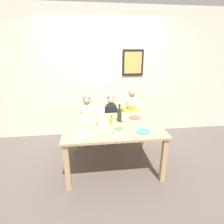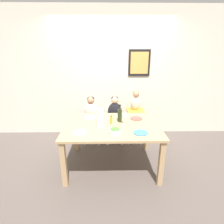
{
  "view_description": "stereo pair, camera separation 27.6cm",
  "coord_description": "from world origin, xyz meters",
  "px_view_note": "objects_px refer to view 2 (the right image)",
  "views": [
    {
      "loc": [
        -0.32,
        -2.51,
        1.81
      ],
      "look_at": [
        0.0,
        0.08,
        0.91
      ],
      "focal_mm": 28.0,
      "sensor_mm": 36.0,
      "label": 1
    },
    {
      "loc": [
        -0.04,
        -2.53,
        1.81
      ],
      "look_at": [
        0.0,
        0.08,
        0.91
      ],
      "focal_mm": 28.0,
      "sensor_mm": 36.0,
      "label": 2
    }
  ],
  "objects_px": {
    "person_child_left": "(91,110)",
    "chair_right_highchair": "(135,117)",
    "chair_far_left": "(92,125)",
    "chair_far_center": "(115,125)",
    "wine_glass_near": "(124,116)",
    "salad_bowl_large": "(115,131)",
    "person_baby_right": "(136,100)",
    "wine_bottle": "(120,115)",
    "person_child_center": "(115,110)",
    "dinner_plate_front_right": "(140,133)",
    "dinner_plate_back_left": "(90,118)",
    "dinner_plate_front_left": "(80,133)",
    "dinner_plate_back_right": "(136,118)",
    "paper_towel_roll": "(100,118)"
  },
  "relations": [
    {
      "from": "person_child_left",
      "to": "chair_right_highchair",
      "type": "bearing_deg",
      "value": -0.05
    },
    {
      "from": "chair_far_left",
      "to": "chair_far_center",
      "type": "xyz_separation_m",
      "value": [
        0.47,
        0.0,
        0.0
      ]
    },
    {
      "from": "wine_glass_near",
      "to": "salad_bowl_large",
      "type": "xyz_separation_m",
      "value": [
        -0.15,
        -0.34,
        -0.08
      ]
    },
    {
      "from": "person_child_left",
      "to": "person_baby_right",
      "type": "distance_m",
      "value": 0.91
    },
    {
      "from": "person_baby_right",
      "to": "wine_bottle",
      "type": "relative_size",
      "value": 1.35
    },
    {
      "from": "person_child_center",
      "to": "dinner_plate_front_right",
      "type": "xyz_separation_m",
      "value": [
        0.33,
        -1.11,
        0.02
      ]
    },
    {
      "from": "chair_far_center",
      "to": "person_child_left",
      "type": "xyz_separation_m",
      "value": [
        -0.47,
        0.0,
        0.33
      ]
    },
    {
      "from": "chair_far_left",
      "to": "person_child_center",
      "type": "relative_size",
      "value": 0.9
    },
    {
      "from": "person_child_center",
      "to": "dinner_plate_back_left",
      "type": "relative_size",
      "value": 2.52
    },
    {
      "from": "chair_far_left",
      "to": "person_child_left",
      "type": "height_order",
      "value": "person_child_left"
    },
    {
      "from": "person_child_center",
      "to": "salad_bowl_large",
      "type": "distance_m",
      "value": 1.12
    },
    {
      "from": "chair_far_left",
      "to": "salad_bowl_large",
      "type": "distance_m",
      "value": 1.26
    },
    {
      "from": "chair_right_highchair",
      "to": "dinner_plate_front_left",
      "type": "height_order",
      "value": "dinner_plate_front_left"
    },
    {
      "from": "wine_glass_near",
      "to": "dinner_plate_back_left",
      "type": "bearing_deg",
      "value": 153.3
    },
    {
      "from": "person_child_left",
      "to": "dinner_plate_back_left",
      "type": "xyz_separation_m",
      "value": [
        0.03,
        -0.49,
        0.02
      ]
    },
    {
      "from": "chair_far_left",
      "to": "wine_glass_near",
      "type": "bearing_deg",
      "value": -52.57
    },
    {
      "from": "person_child_left",
      "to": "salad_bowl_large",
      "type": "relative_size",
      "value": 3.14
    },
    {
      "from": "chair_far_center",
      "to": "salad_bowl_large",
      "type": "height_order",
      "value": "salad_bowl_large"
    },
    {
      "from": "person_child_center",
      "to": "dinner_plate_back_right",
      "type": "bearing_deg",
      "value": -57.49
    },
    {
      "from": "person_baby_right",
      "to": "dinner_plate_back_left",
      "type": "distance_m",
      "value": 1.01
    },
    {
      "from": "paper_towel_roll",
      "to": "dinner_plate_back_right",
      "type": "height_order",
      "value": "paper_towel_roll"
    },
    {
      "from": "salad_bowl_large",
      "to": "dinner_plate_back_left",
      "type": "height_order",
      "value": "salad_bowl_large"
    },
    {
      "from": "dinner_plate_front_left",
      "to": "dinner_plate_back_right",
      "type": "xyz_separation_m",
      "value": [
        0.88,
        0.54,
        0.0
      ]
    },
    {
      "from": "chair_right_highchair",
      "to": "dinner_plate_back_right",
      "type": "relative_size",
      "value": 3.44
    },
    {
      "from": "chair_far_left",
      "to": "dinner_plate_back_right",
      "type": "bearing_deg",
      "value": -33.74
    },
    {
      "from": "wine_glass_near",
      "to": "dinner_plate_back_right",
      "type": "xyz_separation_m",
      "value": [
        0.23,
        0.23,
        -0.12
      ]
    },
    {
      "from": "paper_towel_roll",
      "to": "dinner_plate_front_left",
      "type": "relative_size",
      "value": 1.33
    },
    {
      "from": "chair_far_left",
      "to": "wine_bottle",
      "type": "bearing_deg",
      "value": -51.49
    },
    {
      "from": "wine_bottle",
      "to": "dinner_plate_back_left",
      "type": "bearing_deg",
      "value": 160.61
    },
    {
      "from": "chair_right_highchair",
      "to": "wine_bottle",
      "type": "xyz_separation_m",
      "value": [
        -0.36,
        -0.67,
        0.29
      ]
    },
    {
      "from": "wine_bottle",
      "to": "salad_bowl_large",
      "type": "relative_size",
      "value": 1.74
    },
    {
      "from": "person_child_left",
      "to": "dinner_plate_back_left",
      "type": "bearing_deg",
      "value": -86.63
    },
    {
      "from": "chair_far_left",
      "to": "dinner_plate_back_left",
      "type": "relative_size",
      "value": 2.26
    },
    {
      "from": "chair_far_left",
      "to": "salad_bowl_large",
      "type": "height_order",
      "value": "salad_bowl_large"
    },
    {
      "from": "person_baby_right",
      "to": "wine_bottle",
      "type": "distance_m",
      "value": 0.76
    },
    {
      "from": "wine_glass_near",
      "to": "dinner_plate_front_left",
      "type": "relative_size",
      "value": 0.87
    },
    {
      "from": "dinner_plate_front_left",
      "to": "dinner_plate_front_right",
      "type": "height_order",
      "value": "same"
    },
    {
      "from": "dinner_plate_back_left",
      "to": "chair_far_center",
      "type": "bearing_deg",
      "value": 47.97
    },
    {
      "from": "wine_bottle",
      "to": "paper_towel_roll",
      "type": "xyz_separation_m",
      "value": [
        -0.31,
        -0.18,
        0.02
      ]
    },
    {
      "from": "wine_bottle",
      "to": "dinner_plate_back_right",
      "type": "xyz_separation_m",
      "value": [
        0.29,
        0.12,
        -0.11
      ]
    },
    {
      "from": "wine_bottle",
      "to": "dinner_plate_front_right",
      "type": "height_order",
      "value": "wine_bottle"
    },
    {
      "from": "person_baby_right",
      "to": "dinner_plate_back_left",
      "type": "xyz_separation_m",
      "value": [
        -0.86,
        -0.49,
        -0.18
      ]
    },
    {
      "from": "chair_right_highchair",
      "to": "paper_towel_roll",
      "type": "distance_m",
      "value": 1.13
    },
    {
      "from": "person_child_center",
      "to": "salad_bowl_large",
      "type": "xyz_separation_m",
      "value": [
        -0.03,
        -1.12,
        0.06
      ]
    },
    {
      "from": "dinner_plate_front_left",
      "to": "chair_far_center",
      "type": "bearing_deg",
      "value": 64.06
    },
    {
      "from": "person_child_left",
      "to": "wine_glass_near",
      "type": "relative_size",
      "value": 2.89
    },
    {
      "from": "chair_right_highchair",
      "to": "dinner_plate_back_left",
      "type": "distance_m",
      "value": 1.01
    },
    {
      "from": "chair_far_left",
      "to": "wine_glass_near",
      "type": "xyz_separation_m",
      "value": [
        0.59,
        -0.78,
        0.47
      ]
    },
    {
      "from": "chair_right_highchair",
      "to": "chair_far_left",
      "type": "bearing_deg",
      "value": 180.0
    },
    {
      "from": "salad_bowl_large",
      "to": "chair_right_highchair",
      "type": "bearing_deg",
      "value": 68.32
    }
  ]
}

